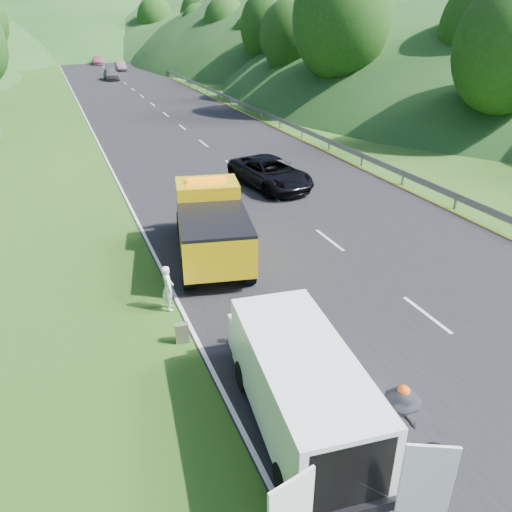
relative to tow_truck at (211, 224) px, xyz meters
name	(u,v)px	position (x,y,z in m)	size (l,w,h in m)	color
ground	(309,303)	(1.87, -4.35, -1.34)	(320.00, 320.00, 0.00)	#38661E
road_surface	(153,105)	(4.87, 35.65, -1.33)	(14.00, 200.00, 0.02)	black
guardrail	(190,86)	(12.17, 48.15, -1.34)	(0.06, 140.00, 1.52)	gray
tree_line_right	(260,75)	(24.87, 55.65, -1.34)	(14.00, 140.00, 14.00)	#245017
hills_backdrop	(94,48)	(8.37, 130.35, -1.34)	(201.00, 288.60, 44.00)	#2D5B23
tow_truck	(211,224)	(0.00, 0.00, 0.00)	(3.56, 6.70, 2.73)	black
white_van	(299,383)	(-0.82, -8.94, -0.14)	(3.26, 6.21, 2.12)	black
woman	(170,309)	(-2.36, -3.05, -1.34)	(0.54, 0.39, 1.48)	white
child	(253,345)	(-0.65, -5.80, -1.34)	(0.51, 0.40, 1.06)	#D2B770
worker	(391,465)	(0.48, -10.67, -1.34)	(1.27, 0.73, 1.96)	black
suitcase	(182,333)	(-2.42, -4.90, -1.04)	(0.37, 0.21, 0.60)	#51503D
spare_tire	(435,461)	(1.38, -10.91, -1.34)	(0.58, 0.58, 0.20)	black
passing_suv	(270,187)	(5.37, 6.93, -1.34)	(2.53, 5.49, 1.53)	black
dist_car_a	(112,80)	(3.72, 58.04, -1.34)	(1.85, 4.60, 1.57)	#4A4A4F
dist_car_b	(121,71)	(6.74, 70.28, -1.34)	(1.41, 4.05, 1.34)	#694653
dist_car_c	(98,65)	(4.49, 82.20, -1.34)	(1.89, 4.65, 1.35)	#A65367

